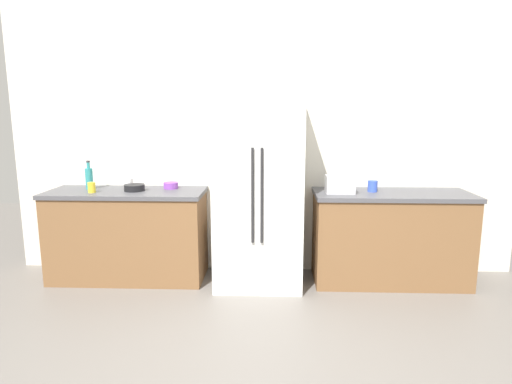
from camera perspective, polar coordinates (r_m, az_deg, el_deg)
The scene contains 12 objects.
ground_plane at distance 2.89m, azimuth -0.14°, elevation -23.97°, with size 10.25×10.25×0.00m, color slate.
kitchen_back_panel at distance 4.42m, azimuth 0.93°, elevation 8.23°, with size 5.12×0.10×2.92m, color silver.
counter_left at distance 4.48m, azimuth -16.43°, elevation -5.39°, with size 1.51×0.60×0.88m.
counter_right at distance 4.39m, azimuth 17.21°, elevation -5.72°, with size 1.47×0.60×0.88m.
refrigerator at distance 4.07m, azimuth 0.33°, elevation 0.43°, with size 0.81×0.71×1.85m.
toaster at distance 4.13m, azimuth 10.99°, elevation 0.99°, with size 0.27×0.18×0.16m, color silver.
bottle_a at distance 4.56m, azimuth -21.08°, elevation 1.75°, with size 0.07×0.07×0.28m.
cup_a at distance 4.37m, azimuth -20.79°, elevation 0.56°, with size 0.07×0.07×0.10m, color yellow.
cup_b at distance 4.51m, azimuth -16.31°, elevation 1.12°, with size 0.07×0.07×0.10m, color white.
cup_c at distance 4.28m, azimuth 15.07°, elevation 0.75°, with size 0.09×0.09×0.11m, color blue.
bowl_a at distance 4.34m, azimuth -15.69°, elevation 0.55°, with size 0.20×0.20×0.06m, color black.
bowl_b at distance 4.39m, azimuth -11.13°, elevation 0.85°, with size 0.14×0.14×0.06m, color purple.
Camera 1 is at (0.10, -2.38, 1.64)m, focal length 30.44 mm.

